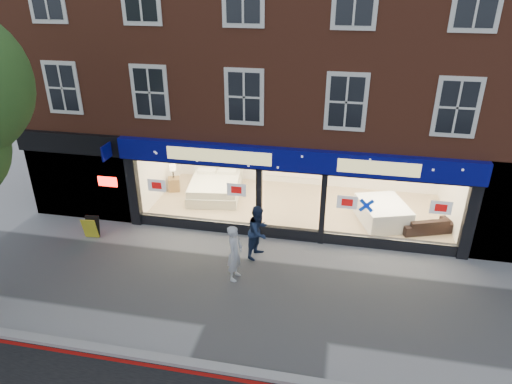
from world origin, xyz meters
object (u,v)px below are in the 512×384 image
(sofa, at_px, (426,224))
(a_board, at_px, (91,227))
(mattress_stack, at_px, (383,213))
(pedestrian_blue, at_px, (259,232))
(pedestrian_grey, at_px, (235,253))
(display_bed, at_px, (215,186))

(sofa, bearing_deg, a_board, -7.93)
(mattress_stack, distance_m, pedestrian_blue, 4.85)
(sofa, relative_size, pedestrian_grey, 1.03)
(a_board, distance_m, pedestrian_blue, 5.79)
(mattress_stack, xyz_separation_m, pedestrian_grey, (-4.37, -4.12, 0.39))
(mattress_stack, bearing_deg, a_board, -163.63)
(pedestrian_blue, bearing_deg, a_board, 110.40)
(sofa, height_order, pedestrian_blue, pedestrian_blue)
(sofa, bearing_deg, display_bed, -29.83)
(sofa, bearing_deg, mattress_stack, -33.75)
(pedestrian_grey, bearing_deg, pedestrian_blue, -10.09)
(display_bed, distance_m, mattress_stack, 6.50)
(display_bed, distance_m, a_board, 5.00)
(mattress_stack, xyz_separation_m, pedestrian_blue, (-3.93, -2.82, 0.40))
(display_bed, bearing_deg, pedestrian_grey, -75.89)
(sofa, distance_m, a_board, 11.42)
(display_bed, xyz_separation_m, pedestrian_grey, (2.06, -5.06, 0.39))
(display_bed, height_order, a_board, display_bed)
(pedestrian_grey, relative_size, pedestrian_blue, 0.99)
(sofa, bearing_deg, pedestrian_blue, 4.15)
(display_bed, relative_size, mattress_stack, 1.16)
(a_board, xyz_separation_m, pedestrian_blue, (5.76, 0.03, 0.50))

